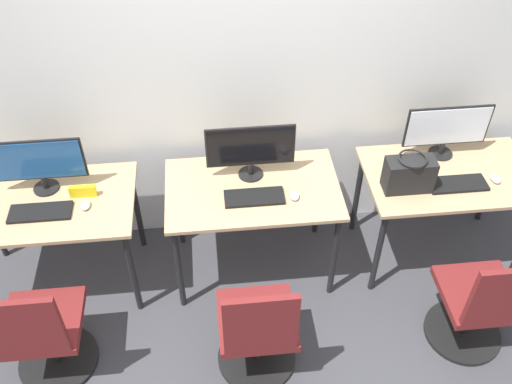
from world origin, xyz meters
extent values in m
plane|color=#3D3D42|center=(0.00, 0.00, 0.00)|extent=(20.00, 20.00, 0.00)
cube|color=silver|center=(0.00, 0.80, 1.40)|extent=(12.00, 0.05, 2.80)
cube|color=tan|center=(-1.29, 0.34, 0.74)|extent=(1.10, 0.67, 0.02)
cylinder|color=black|center=(-0.79, 0.05, 0.36)|extent=(0.04, 0.04, 0.73)
cylinder|color=black|center=(-0.79, 0.62, 0.36)|extent=(0.04, 0.04, 0.73)
cylinder|color=black|center=(-1.29, 0.46, 0.76)|extent=(0.16, 0.16, 0.01)
cylinder|color=black|center=(-1.29, 0.46, 0.80)|extent=(0.04, 0.04, 0.08)
cube|color=black|center=(-1.29, 0.47, 0.98)|extent=(0.56, 0.01, 0.29)
cube|color=navy|center=(-1.29, 0.46, 0.98)|extent=(0.53, 0.01, 0.27)
cube|color=black|center=(-1.29, 0.24, 0.76)|extent=(0.37, 0.15, 0.02)
ellipsoid|color=silver|center=(-1.02, 0.27, 0.77)|extent=(0.06, 0.09, 0.03)
cylinder|color=black|center=(-1.27, -0.31, 0.01)|extent=(0.48, 0.48, 0.03)
cylinder|color=black|center=(-1.27, -0.31, 0.21)|extent=(0.04, 0.04, 0.36)
cube|color=maroon|center=(-1.27, -0.31, 0.42)|extent=(0.44, 0.44, 0.05)
cube|color=maroon|center=(-1.27, -0.51, 0.66)|extent=(0.40, 0.04, 0.44)
cube|color=tan|center=(0.00, 0.34, 0.74)|extent=(1.10, 0.67, 0.02)
cylinder|color=black|center=(-0.50, 0.05, 0.36)|extent=(0.04, 0.04, 0.73)
cylinder|color=black|center=(0.50, 0.05, 0.36)|extent=(0.04, 0.04, 0.73)
cylinder|color=black|center=(-0.50, 0.62, 0.36)|extent=(0.04, 0.04, 0.73)
cylinder|color=black|center=(0.50, 0.62, 0.36)|extent=(0.04, 0.04, 0.73)
cylinder|color=black|center=(0.00, 0.46, 0.76)|extent=(0.16, 0.16, 0.01)
cylinder|color=black|center=(0.00, 0.46, 0.80)|extent=(0.04, 0.04, 0.08)
cube|color=black|center=(0.00, 0.47, 0.98)|extent=(0.56, 0.01, 0.29)
cube|color=black|center=(0.00, 0.46, 0.98)|extent=(0.53, 0.01, 0.27)
cube|color=black|center=(0.00, 0.24, 0.76)|extent=(0.37, 0.15, 0.02)
ellipsoid|color=silver|center=(0.25, 0.22, 0.77)|extent=(0.06, 0.09, 0.03)
cylinder|color=black|center=(-0.05, -0.41, 0.01)|extent=(0.48, 0.48, 0.03)
cylinder|color=black|center=(-0.05, -0.41, 0.21)|extent=(0.04, 0.04, 0.36)
cube|color=maroon|center=(-0.05, -0.41, 0.42)|extent=(0.44, 0.44, 0.05)
cube|color=maroon|center=(-0.05, -0.62, 0.66)|extent=(0.40, 0.04, 0.44)
cube|color=tan|center=(1.29, 0.34, 0.74)|extent=(1.10, 0.67, 0.02)
cylinder|color=black|center=(0.79, 0.05, 0.36)|extent=(0.04, 0.04, 0.73)
cylinder|color=black|center=(0.79, 0.62, 0.36)|extent=(0.04, 0.04, 0.73)
cylinder|color=black|center=(1.78, 0.62, 0.36)|extent=(0.04, 0.04, 0.73)
cylinder|color=black|center=(1.29, 0.54, 0.76)|extent=(0.16, 0.16, 0.01)
cylinder|color=black|center=(1.29, 0.54, 0.80)|extent=(0.04, 0.04, 0.08)
cube|color=black|center=(1.29, 0.54, 0.98)|extent=(0.56, 0.01, 0.29)
cube|color=silver|center=(1.29, 0.54, 0.98)|extent=(0.53, 0.01, 0.27)
cube|color=black|center=(1.29, 0.23, 0.76)|extent=(0.37, 0.15, 0.02)
ellipsoid|color=silver|center=(1.54, 0.24, 0.77)|extent=(0.06, 0.09, 0.03)
cylinder|color=black|center=(1.28, -0.37, 0.01)|extent=(0.48, 0.48, 0.03)
cylinder|color=black|center=(1.28, -0.37, 0.21)|extent=(0.04, 0.04, 0.36)
cube|color=maroon|center=(1.28, -0.37, 0.42)|extent=(0.44, 0.44, 0.05)
cube|color=maroon|center=(1.28, -0.57, 0.66)|extent=(0.40, 0.04, 0.44)
cube|color=black|center=(0.96, 0.24, 0.86)|extent=(0.30, 0.14, 0.22)
torus|color=black|center=(0.96, 0.24, 0.99)|extent=(0.18, 0.18, 0.01)
cube|color=yellow|center=(-1.04, 0.37, 0.79)|extent=(0.16, 0.03, 0.08)
camera|label=1|loc=(-0.25, -2.29, 3.17)|focal=40.00mm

